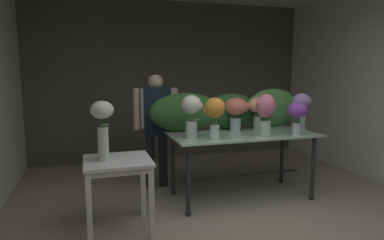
{
  "coord_description": "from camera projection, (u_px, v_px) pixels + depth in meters",
  "views": [
    {
      "loc": [
        -1.49,
        -2.2,
        1.6
      ],
      "look_at": [
        -0.4,
        1.3,
        1.07
      ],
      "focal_mm": 31.4,
      "sensor_mm": 36.0,
      "label": 1
    }
  ],
  "objects": [
    {
      "name": "vase_violet_dahlias",
      "position": [
        297.0,
        114.0,
        4.04
      ],
      "size": [
        0.26,
        0.24,
        0.4
      ],
      "color": "silver",
      "rests_on": "display_table_glass"
    },
    {
      "name": "vase_coral_freesia",
      "position": [
        236.0,
        110.0,
        4.28
      ],
      "size": [
        0.33,
        0.3,
        0.43
      ],
      "color": "silver",
      "rests_on": "display_table_glass"
    },
    {
      "name": "vase_lilac_stock",
      "position": [
        301.0,
        107.0,
        4.33
      ],
      "size": [
        0.27,
        0.23,
        0.48
      ],
      "color": "silver",
      "rests_on": "display_table_glass"
    },
    {
      "name": "vase_ivory_peonies",
      "position": [
        192.0,
        112.0,
        3.82
      ],
      "size": [
        0.26,
        0.23,
        0.5
      ],
      "color": "silver",
      "rests_on": "display_table_glass"
    },
    {
      "name": "side_table_white",
      "position": [
        118.0,
        170.0,
        3.32
      ],
      "size": [
        0.65,
        0.61,
        0.74
      ],
      "color": "white",
      "rests_on": "ground"
    },
    {
      "name": "ground_plane",
      "position": [
        206.0,
        190.0,
        4.57
      ],
      "size": [
        8.5,
        8.5,
        0.0
      ],
      "primitive_type": "plane",
      "color": "#9E9384"
    },
    {
      "name": "vase_sunset_carnations",
      "position": [
        215.0,
        112.0,
        3.76
      ],
      "size": [
        0.26,
        0.23,
        0.48
      ],
      "color": "silver",
      "rests_on": "display_table_glass"
    },
    {
      "name": "wall_right",
      "position": [
        365.0,
        83.0,
        5.12
      ],
      "size": [
        0.12,
        3.99,
        2.84
      ],
      "primitive_type": "cube",
      "color": "silver",
      "rests_on": "ground"
    },
    {
      "name": "vase_white_roses_tall",
      "position": [
        103.0,
        123.0,
        3.21
      ],
      "size": [
        0.22,
        0.22,
        0.58
      ],
      "color": "silver",
      "rests_on": "side_table_white"
    },
    {
      "name": "display_table_glass",
      "position": [
        242.0,
        143.0,
        4.21
      ],
      "size": [
        1.81,
        0.9,
        0.84
      ],
      "color": "#B0D5BD",
      "rests_on": "ground"
    },
    {
      "name": "foliage_backdrop",
      "position": [
        228.0,
        110.0,
        4.45
      ],
      "size": [
        2.12,
        0.31,
        0.53
      ],
      "color": "#2D6028",
      "rests_on": "display_table_glass"
    },
    {
      "name": "vase_rosy_roses",
      "position": [
        266.0,
        111.0,
        3.94
      ],
      "size": [
        0.25,
        0.23,
        0.5
      ],
      "color": "silver",
      "rests_on": "display_table_glass"
    },
    {
      "name": "vase_peach_tulips",
      "position": [
        258.0,
        108.0,
        4.38
      ],
      "size": [
        0.28,
        0.28,
        0.44
      ],
      "color": "silver",
      "rests_on": "display_table_glass"
    },
    {
      "name": "florist",
      "position": [
        156.0,
        117.0,
        4.57
      ],
      "size": [
        0.61,
        0.24,
        1.58
      ],
      "color": "#232328",
      "rests_on": "ground"
    },
    {
      "name": "wall_back",
      "position": [
        172.0,
        81.0,
        6.19
      ],
      "size": [
        5.14,
        0.12,
        2.84
      ],
      "primitive_type": "cube",
      "color": "#5B564C",
      "rests_on": "ground"
    }
  ]
}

